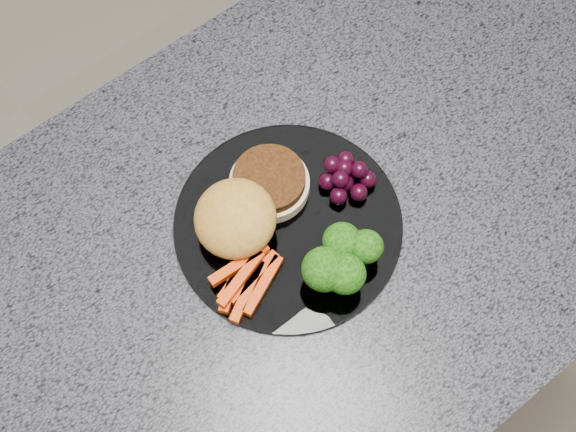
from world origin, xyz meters
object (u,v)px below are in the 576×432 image
object	(u,v)px
island_cabinet	(250,375)
grape_bunch	(346,176)
plate	(288,224)
burger	(248,207)

from	to	relation	value
island_cabinet	grape_bunch	xyz separation A→B (m)	(0.17, 0.01, 0.49)
island_cabinet	grape_bunch	distance (m)	0.52
plate	grape_bunch	size ratio (longest dim) A/B	4.15
burger	grape_bunch	distance (m)	0.12
plate	burger	world-z (taller)	burger
plate	grape_bunch	xyz separation A→B (m)	(0.08, -0.00, 0.02)
island_cabinet	plate	distance (m)	0.48
island_cabinet	burger	world-z (taller)	burger
burger	plate	bearing A→B (deg)	-75.26
island_cabinet	grape_bunch	size ratio (longest dim) A/B	19.15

